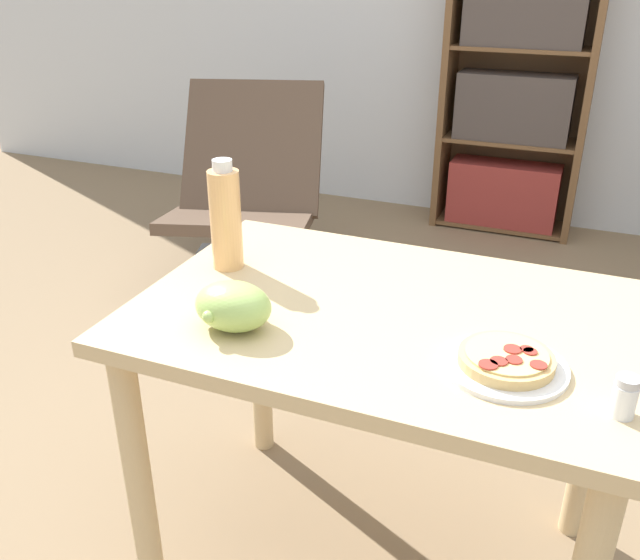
{
  "coord_description": "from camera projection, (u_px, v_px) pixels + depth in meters",
  "views": [
    {
      "loc": [
        0.3,
        -1.28,
        1.41
      ],
      "look_at": [
        -0.19,
        -0.1,
        0.79
      ],
      "focal_mm": 38.0,
      "sensor_mm": 36.0,
      "label": 1
    }
  ],
  "objects": [
    {
      "name": "bookshelf",
      "position": [
        515.0,
        103.0,
        3.56
      ],
      "size": [
        0.75,
        0.29,
        1.47
      ],
      "color": "brown",
      "rests_on": "ground_plane"
    },
    {
      "name": "grape_bunch",
      "position": [
        233.0,
        306.0,
        1.34
      ],
      "size": [
        0.16,
        0.13,
        0.1
      ],
      "color": "#A8CC66",
      "rests_on": "dining_table"
    },
    {
      "name": "salt_shaker",
      "position": [
        625.0,
        397.0,
        1.08
      ],
      "size": [
        0.04,
        0.04,
        0.07
      ],
      "color": "white",
      "rests_on": "dining_table"
    },
    {
      "name": "dining_table",
      "position": [
        383.0,
        357.0,
        1.48
      ],
      "size": [
        1.04,
        0.72,
        0.73
      ],
      "color": "#D1B27F",
      "rests_on": "ground_plane"
    },
    {
      "name": "lounge_chair_near",
      "position": [
        248.0,
        226.0,
        3.08
      ],
      "size": [
        0.8,
        0.91,
        0.88
      ],
      "rotation": [
        0.0,
        0.0,
        0.31
      ],
      "color": "black",
      "rests_on": "ground_plane"
    },
    {
      "name": "ground_plane",
      "position": [
        400.0,
        546.0,
        1.78
      ],
      "size": [
        14.0,
        14.0,
        0.0
      ],
      "primitive_type": "plane",
      "color": "#897051"
    },
    {
      "name": "drink_bottle",
      "position": [
        225.0,
        218.0,
        1.57
      ],
      "size": [
        0.07,
        0.07,
        0.26
      ],
      "color": "#EFB270",
      "rests_on": "dining_table"
    },
    {
      "name": "pizza_on_plate",
      "position": [
        506.0,
        362.0,
        1.21
      ],
      "size": [
        0.22,
        0.22,
        0.04
      ],
      "color": "white",
      "rests_on": "dining_table"
    }
  ]
}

